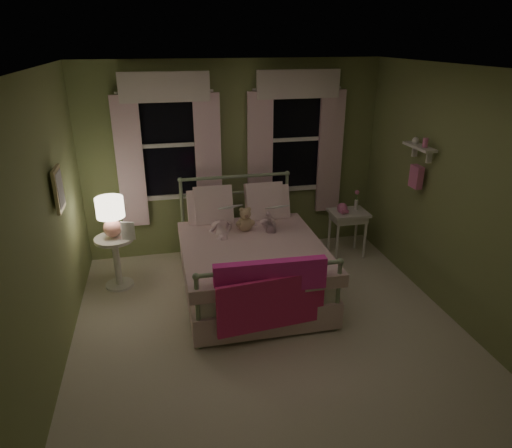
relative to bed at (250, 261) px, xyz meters
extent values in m
plane|color=silver|center=(0.03, -0.88, -0.38)|extent=(4.20, 4.20, 0.00)
plane|color=white|center=(0.03, -0.88, 2.22)|extent=(4.20, 4.20, 0.00)
plane|color=#7C8A53|center=(0.03, 1.22, 0.92)|extent=(4.00, 0.00, 4.00)
plane|color=#7C8A53|center=(0.03, -2.98, 0.92)|extent=(4.00, 0.00, 4.00)
plane|color=#7C8A53|center=(-1.97, -0.88, 0.92)|extent=(0.00, 4.20, 4.20)
plane|color=#7C8A53|center=(2.03, -0.88, 0.92)|extent=(0.00, 4.20, 4.20)
cube|color=white|center=(0.00, -0.03, 0.04)|extent=(1.44, 1.94, 0.26)
cube|color=white|center=(0.00, -0.03, -0.20)|extent=(1.54, 2.02, 0.30)
cube|color=silver|center=(0.00, -0.18, 0.22)|extent=(1.58, 1.75, 0.14)
cylinder|color=#9EB793|center=(-0.69, -0.03, -0.08)|extent=(0.04, 1.90, 0.04)
cylinder|color=#9EB793|center=(0.69, -0.03, -0.08)|extent=(0.04, 1.90, 0.04)
cylinder|color=#9EB793|center=(-0.71, 0.94, 0.19)|extent=(0.04, 0.04, 1.15)
cylinder|color=#9EB793|center=(0.71, 0.94, 0.19)|extent=(0.04, 0.04, 1.15)
sphere|color=#9EB793|center=(-0.71, 0.94, 0.77)|extent=(0.07, 0.07, 0.07)
sphere|color=#9EB793|center=(0.71, 0.94, 0.77)|extent=(0.07, 0.07, 0.07)
cylinder|color=#9EB793|center=(0.00, 0.94, 0.77)|extent=(1.42, 0.04, 0.04)
cylinder|color=#9EB793|center=(0.00, 0.94, 0.55)|extent=(1.38, 0.03, 0.03)
cylinder|color=#9EB793|center=(-0.71, -1.00, 0.02)|extent=(0.04, 0.04, 0.80)
cylinder|color=#9EB793|center=(0.71, -1.00, 0.02)|extent=(0.04, 0.04, 0.80)
sphere|color=#9EB793|center=(-0.71, -1.00, 0.42)|extent=(0.07, 0.07, 0.07)
sphere|color=#9EB793|center=(0.71, -1.00, 0.42)|extent=(0.07, 0.07, 0.07)
cylinder|color=#9EB793|center=(0.00, -1.00, 0.42)|extent=(1.42, 0.04, 0.04)
cube|color=white|center=(-0.38, 0.67, 0.42)|extent=(0.55, 0.32, 0.57)
cube|color=white|center=(0.38, 0.67, 0.42)|extent=(0.55, 0.32, 0.57)
cube|color=white|center=(-0.33, 0.67, 0.50)|extent=(0.48, 0.30, 0.51)
cube|color=white|center=(0.33, 0.67, 0.50)|extent=(0.48, 0.30, 0.51)
cube|color=#F730A9|center=(0.00, -1.00, 0.34)|extent=(1.10, 0.13, 0.32)
cube|color=#E72D76|center=(0.00, -1.07, 0.07)|extent=(1.10, 0.15, 0.55)
imported|color=#F7D1DD|center=(-0.28, 0.42, 0.59)|extent=(0.31, 0.22, 0.80)
imported|color=#F7D1DD|center=(0.28, 0.42, 0.51)|extent=(0.32, 0.25, 0.65)
imported|color=beige|center=(-0.28, 0.17, 0.58)|extent=(0.23, 0.17, 0.26)
imported|color=beige|center=(0.28, 0.17, 0.54)|extent=(0.22, 0.15, 0.26)
sphere|color=tan|center=(0.00, 0.27, 0.37)|extent=(0.19, 0.19, 0.19)
sphere|color=tan|center=(0.00, 0.25, 0.51)|extent=(0.13, 0.13, 0.13)
sphere|color=tan|center=(-0.05, 0.25, 0.56)|extent=(0.05, 0.05, 0.05)
sphere|color=tan|center=(0.04, 0.25, 0.56)|extent=(0.05, 0.05, 0.05)
sphere|color=tan|center=(-0.08, 0.24, 0.39)|extent=(0.07, 0.07, 0.07)
sphere|color=tan|center=(0.08, 0.24, 0.39)|extent=(0.07, 0.07, 0.07)
sphere|color=#8C6B51|center=(0.00, 0.20, 0.50)|extent=(0.05, 0.05, 0.05)
cylinder|color=white|center=(-1.55, 0.43, 0.25)|extent=(0.46, 0.46, 0.04)
cylinder|color=white|center=(-1.55, 0.43, -0.06)|extent=(0.08, 0.08, 0.60)
cylinder|color=white|center=(-1.55, 0.43, -0.37)|extent=(0.34, 0.34, 0.03)
sphere|color=#F29C8F|center=(-1.55, 0.43, 0.39)|extent=(0.21, 0.21, 0.21)
cylinder|color=pink|center=(-1.55, 0.43, 0.51)|extent=(0.03, 0.03, 0.13)
cylinder|color=#FFEAC6|center=(-1.55, 0.43, 0.65)|extent=(0.32, 0.32, 0.24)
imported|color=beige|center=(-1.45, 0.35, 0.27)|extent=(0.23, 0.26, 0.02)
cube|color=white|center=(1.51, 0.64, 0.25)|extent=(0.50, 0.40, 0.04)
cube|color=white|center=(1.51, 0.64, 0.18)|extent=(0.44, 0.34, 0.08)
cylinder|color=white|center=(1.31, 0.49, -0.07)|extent=(0.04, 0.04, 0.60)
cylinder|color=white|center=(1.71, 0.49, -0.07)|extent=(0.04, 0.04, 0.60)
cylinder|color=white|center=(1.31, 0.79, -0.07)|extent=(0.04, 0.04, 0.60)
cylinder|color=white|center=(1.71, 0.79, -0.07)|extent=(0.04, 0.04, 0.60)
sphere|color=pink|center=(1.41, 0.64, 0.33)|extent=(0.14, 0.14, 0.14)
cube|color=pink|center=(1.41, 0.55, 0.31)|extent=(0.10, 0.05, 0.04)
cylinder|color=white|center=(1.63, 0.69, 0.34)|extent=(0.05, 0.05, 0.14)
cylinder|color=#4C7F3F|center=(1.63, 0.69, 0.45)|extent=(0.01, 0.01, 0.12)
sphere|color=pink|center=(1.63, 0.69, 0.52)|extent=(0.06, 0.06, 0.06)
cube|color=black|center=(-0.82, 1.21, 1.17)|extent=(0.76, 0.02, 1.35)
cube|color=white|center=(-0.82, 1.19, 1.87)|extent=(0.84, 0.05, 0.06)
cube|color=white|center=(-0.82, 1.19, 0.47)|extent=(0.84, 0.05, 0.06)
cube|color=white|center=(-1.22, 1.19, 1.17)|extent=(0.06, 0.05, 1.40)
cube|color=white|center=(-0.42, 1.19, 1.17)|extent=(0.06, 0.05, 1.40)
cube|color=white|center=(-0.82, 1.19, 1.17)|extent=(0.76, 0.04, 0.05)
cube|color=silver|center=(-1.32, 1.14, 0.97)|extent=(0.34, 0.06, 1.70)
cube|color=white|center=(-0.32, 1.14, 0.97)|extent=(0.34, 0.06, 1.70)
cube|color=white|center=(-0.82, 1.12, 1.90)|extent=(1.10, 0.08, 0.36)
cylinder|color=white|center=(-0.82, 1.16, 1.84)|extent=(1.20, 0.03, 0.03)
cube|color=black|center=(0.88, 1.21, 1.17)|extent=(0.76, 0.02, 1.35)
cube|color=white|center=(0.88, 1.19, 1.87)|extent=(0.84, 0.05, 0.06)
cube|color=white|center=(0.88, 1.19, 0.47)|extent=(0.84, 0.05, 0.06)
cube|color=white|center=(0.48, 1.19, 1.17)|extent=(0.06, 0.05, 1.40)
cube|color=white|center=(1.28, 1.19, 1.17)|extent=(0.06, 0.05, 1.40)
cube|color=white|center=(0.88, 1.19, 1.17)|extent=(0.76, 0.04, 0.05)
cube|color=white|center=(0.38, 1.14, 0.97)|extent=(0.34, 0.06, 1.70)
cube|color=white|center=(1.38, 1.14, 0.97)|extent=(0.34, 0.06, 1.70)
cube|color=white|center=(0.88, 1.12, 1.90)|extent=(1.10, 0.08, 0.36)
cylinder|color=white|center=(0.88, 1.16, 1.84)|extent=(1.20, 0.03, 0.03)
cube|color=white|center=(1.92, -0.18, 1.32)|extent=(0.15, 0.50, 0.03)
cube|color=white|center=(1.96, -0.33, 1.24)|extent=(0.06, 0.03, 0.14)
cube|color=white|center=(1.96, -0.03, 1.24)|extent=(0.06, 0.03, 0.14)
cylinder|color=pink|center=(1.92, -0.28, 1.39)|extent=(0.06, 0.06, 0.10)
sphere|color=white|center=(1.92, -0.08, 1.37)|extent=(0.08, 0.08, 0.08)
cube|color=pink|center=(1.93, -0.18, 0.97)|extent=(0.08, 0.18, 0.26)
cube|color=beige|center=(-1.92, -0.28, 1.12)|extent=(0.03, 0.32, 0.42)
cube|color=silver|center=(-1.90, -0.28, 1.12)|extent=(0.01, 0.25, 0.34)
camera|label=1|loc=(-0.96, -4.73, 2.47)|focal=32.00mm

